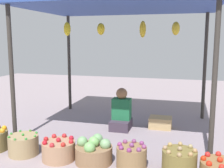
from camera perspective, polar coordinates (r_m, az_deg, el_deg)
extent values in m
plane|color=gray|center=(5.32, 1.78, -9.11)|extent=(14.00, 14.00, 0.00)
cylinder|color=#38332D|center=(4.70, -20.03, 1.74)|extent=(0.07, 0.07, 2.21)
cylinder|color=#38332D|center=(3.85, 20.42, 0.19)|extent=(0.07, 0.07, 2.21)
cylinder|color=#38332D|center=(6.63, -8.85, 4.21)|extent=(0.07, 0.07, 2.21)
cylinder|color=#38332D|center=(6.07, 18.65, 3.38)|extent=(0.07, 0.07, 2.21)
cube|color=#2F4B95|center=(5.08, 1.91, 15.54)|extent=(3.36, 2.53, 0.04)
ellipsoid|color=yellow|center=(5.17, -9.25, 11.18)|extent=(0.12, 0.12, 0.25)
ellipsoid|color=yellow|center=(5.12, -2.30, 11.31)|extent=(0.14, 0.14, 0.21)
ellipsoid|color=yellow|center=(5.29, 6.38, 11.19)|extent=(0.12, 0.12, 0.31)
ellipsoid|color=yellow|center=(4.98, 13.06, 11.14)|extent=(0.14, 0.14, 0.23)
cube|color=#3C303E|center=(5.24, 1.85, -8.37)|extent=(0.36, 0.44, 0.18)
cube|color=#1F683F|center=(5.21, 1.99, -5.17)|extent=(0.34, 0.22, 0.40)
sphere|color=#936643|center=(5.14, 2.01, -1.99)|extent=(0.21, 0.21, 0.21)
sphere|color=orange|center=(4.51, -21.74, -8.98)|extent=(0.08, 0.08, 0.08)
sphere|color=orange|center=(4.64, -21.39, -8.45)|extent=(0.08, 0.08, 0.08)
cylinder|color=#9D845B|center=(4.34, -17.85, -11.90)|extent=(0.44, 0.44, 0.29)
sphere|color=green|center=(4.28, -17.95, -9.93)|extent=(0.04, 0.04, 0.04)
sphere|color=#418F36|center=(4.18, -15.66, -10.33)|extent=(0.04, 0.04, 0.04)
sphere|color=#2E8A2F|center=(4.32, -15.37, -9.67)|extent=(0.04, 0.04, 0.04)
sphere|color=#3E8127|center=(4.44, -16.55, -9.23)|extent=(0.04, 0.04, 0.04)
sphere|color=green|center=(4.47, -18.48, -9.21)|extent=(0.04, 0.04, 0.04)
sphere|color=green|center=(4.39, -20.12, -9.62)|extent=(0.04, 0.04, 0.04)
sphere|color=#32802A|center=(4.25, -20.58, -10.26)|extent=(0.04, 0.04, 0.04)
sphere|color=#3F8535|center=(4.13, -19.46, -10.77)|extent=(0.04, 0.04, 0.04)
sphere|color=#368A37|center=(4.10, -17.37, -10.81)|extent=(0.04, 0.04, 0.04)
cylinder|color=#A67B5C|center=(4.05, -10.97, -13.37)|extent=(0.47, 0.47, 0.26)
sphere|color=red|center=(3.99, -11.04, -11.27)|extent=(0.07, 0.07, 0.07)
sphere|color=red|center=(3.91, -8.46, -11.72)|extent=(0.07, 0.07, 0.07)
sphere|color=#B51B2B|center=(4.05, -8.42, -10.98)|extent=(0.07, 0.07, 0.07)
sphere|color=#AF2428|center=(4.15, -9.85, -10.50)|extent=(0.07, 0.07, 0.07)
sphere|color=red|center=(4.16, -11.90, -10.52)|extent=(0.07, 0.07, 0.07)
sphere|color=#B31C1F|center=(4.08, -13.51, -11.01)|extent=(0.07, 0.07, 0.07)
sphere|color=red|center=(3.94, -13.74, -11.74)|extent=(0.07, 0.07, 0.07)
sphere|color=#AF262B|center=(3.83, -12.34, -12.30)|extent=(0.07, 0.07, 0.07)
sphere|color=#AE251E|center=(3.82, -10.09, -12.29)|extent=(0.07, 0.07, 0.07)
cylinder|color=#896647|center=(3.91, -3.78, -14.29)|extent=(0.51, 0.51, 0.23)
sphere|color=#75B060|center=(3.84, -3.81, -11.87)|extent=(0.15, 0.15, 0.15)
sphere|color=#77A06D|center=(3.80, -1.39, -12.34)|extent=(0.15, 0.15, 0.15)
sphere|color=#72A468|center=(3.99, -3.01, -11.25)|extent=(0.15, 0.15, 0.15)
sphere|color=#72A067|center=(3.90, -6.16, -11.80)|extent=(0.15, 0.15, 0.15)
sphere|color=#75B160|center=(3.70, -4.67, -12.96)|extent=(0.15, 0.15, 0.15)
cylinder|color=olive|center=(3.76, 4.06, -14.86)|extent=(0.40, 0.40, 0.28)
sphere|color=#763B72|center=(3.69, 4.09, -12.50)|extent=(0.06, 0.06, 0.06)
sphere|color=#833E6D|center=(3.67, 6.62, -12.79)|extent=(0.06, 0.06, 0.06)
sphere|color=#7E356D|center=(3.78, 6.17, -12.10)|extent=(0.06, 0.06, 0.06)
sphere|color=#793868|center=(3.84, 4.57, -11.72)|extent=(0.06, 0.06, 0.06)
sphere|color=#803D6D|center=(3.82, 2.72, -11.83)|extent=(0.06, 0.06, 0.06)
sphere|color=#88346D|center=(3.73, 1.59, -12.37)|extent=(0.06, 0.06, 0.06)
sphere|color=#79356E|center=(3.62, 1.90, -13.09)|extent=(0.06, 0.06, 0.06)
sphere|color=#7C3067|center=(3.55, 3.56, -13.54)|extent=(0.06, 0.06, 0.06)
sphere|color=#773C6B|center=(3.57, 5.56, -13.40)|extent=(0.06, 0.06, 0.06)
cylinder|color=brown|center=(3.72, 13.75, -15.31)|extent=(0.44, 0.44, 0.29)
sphere|color=#947B5D|center=(3.65, 13.85, -12.88)|extent=(0.06, 0.06, 0.06)
sphere|color=#A17C51|center=(3.65, 16.78, -13.08)|extent=(0.06, 0.06, 0.06)
sphere|color=#99885C|center=(3.77, 15.91, -12.32)|extent=(0.06, 0.06, 0.06)
sphere|color=#A58754|center=(3.82, 13.93, -11.95)|extent=(0.06, 0.06, 0.06)
sphere|color=#A7884E|center=(3.78, 11.91, -12.14)|extent=(0.06, 0.06, 0.06)
sphere|color=#96785A|center=(3.66, 10.92, -12.82)|extent=(0.06, 0.06, 0.06)
sphere|color=#A28052|center=(3.54, 11.64, -13.64)|extent=(0.06, 0.06, 0.06)
sphere|color=#977851|center=(3.48, 13.76, -14.08)|extent=(0.06, 0.06, 0.06)
sphere|color=#A57B4C|center=(3.53, 15.94, -13.83)|extent=(0.06, 0.06, 0.06)
sphere|color=red|center=(3.67, 21.45, -14.35)|extent=(0.07, 0.07, 0.07)
sphere|color=red|center=(3.85, 21.15, -13.34)|extent=(0.07, 0.07, 0.07)
sphere|color=red|center=(3.78, 19.16, -13.61)|extent=(0.07, 0.07, 0.07)
sphere|color=red|center=(3.66, 18.40, -14.39)|extent=(0.07, 0.07, 0.07)
sphere|color=red|center=(3.54, 19.44, -15.27)|extent=(0.07, 0.07, 0.07)
sphere|color=red|center=(3.50, 21.77, -15.67)|extent=(0.07, 0.07, 0.07)
cube|color=tan|center=(5.38, 9.99, -7.86)|extent=(0.42, 0.32, 0.21)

